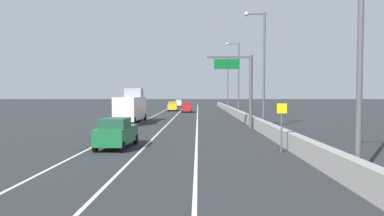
{
  "coord_description": "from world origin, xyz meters",
  "views": [
    {
      "loc": [
        1.61,
        -2.01,
        3.6
      ],
      "look_at": [
        0.66,
        51.26,
        1.35
      ],
      "focal_mm": 31.98,
      "sensor_mm": 36.0,
      "label": 1
    }
  ],
  "objects_px": {
    "speed_advisory_sign": "(282,124)",
    "car_white_0": "(179,103)",
    "lamp_post_right_near": "(355,18)",
    "lamp_post_right_third": "(237,74)",
    "box_truck": "(131,107)",
    "car_red_1": "(187,107)",
    "car_yellow_2": "(173,106)",
    "overhead_sign_gantry": "(244,83)",
    "lamp_post_right_second": "(262,63)",
    "car_green_3": "(117,133)",
    "lamp_post_right_fourth": "(227,80)"
  },
  "relations": [
    {
      "from": "speed_advisory_sign",
      "to": "car_white_0",
      "type": "distance_m",
      "value": 74.65
    },
    {
      "from": "lamp_post_right_near",
      "to": "lamp_post_right_third",
      "type": "distance_m",
      "value": 41.18
    },
    {
      "from": "speed_advisory_sign",
      "to": "box_truck",
      "type": "distance_m",
      "value": 24.63
    },
    {
      "from": "car_red_1",
      "to": "car_yellow_2",
      "type": "relative_size",
      "value": 0.93
    },
    {
      "from": "overhead_sign_gantry",
      "to": "box_truck",
      "type": "height_order",
      "value": "overhead_sign_gantry"
    },
    {
      "from": "lamp_post_right_second",
      "to": "car_green_3",
      "type": "distance_m",
      "value": 18.13
    },
    {
      "from": "lamp_post_right_third",
      "to": "car_white_0",
      "type": "xyz_separation_m",
      "value": [
        -11.66,
        39.27,
        -5.74
      ]
    },
    {
      "from": "lamp_post_right_near",
      "to": "car_red_1",
      "type": "height_order",
      "value": "lamp_post_right_near"
    },
    {
      "from": "car_yellow_2",
      "to": "car_green_3",
      "type": "height_order",
      "value": "car_green_3"
    },
    {
      "from": "lamp_post_right_fourth",
      "to": "speed_advisory_sign",
      "type": "bearing_deg",
      "value": -91.31
    },
    {
      "from": "overhead_sign_gantry",
      "to": "lamp_post_right_second",
      "type": "bearing_deg",
      "value": -2.93
    },
    {
      "from": "lamp_post_right_near",
      "to": "car_yellow_2",
      "type": "xyz_separation_m",
      "value": [
        -11.76,
        56.32,
        -5.71
      ]
    },
    {
      "from": "speed_advisory_sign",
      "to": "lamp_post_right_third",
      "type": "relative_size",
      "value": 0.25
    },
    {
      "from": "overhead_sign_gantry",
      "to": "lamp_post_right_third",
      "type": "xyz_separation_m",
      "value": [
        1.68,
        20.5,
        1.97
      ]
    },
    {
      "from": "car_green_3",
      "to": "box_truck",
      "type": "xyz_separation_m",
      "value": [
        -2.79,
        19.17,
        0.96
      ]
    },
    {
      "from": "overhead_sign_gantry",
      "to": "box_truck",
      "type": "bearing_deg",
      "value": 152.76
    },
    {
      "from": "speed_advisory_sign",
      "to": "lamp_post_right_third",
      "type": "bearing_deg",
      "value": 87.95
    },
    {
      "from": "speed_advisory_sign",
      "to": "lamp_post_right_second",
      "type": "bearing_deg",
      "value": 84.42
    },
    {
      "from": "overhead_sign_gantry",
      "to": "car_yellow_2",
      "type": "xyz_separation_m",
      "value": [
        -9.95,
        35.63,
        -3.74
      ]
    },
    {
      "from": "car_yellow_2",
      "to": "car_green_3",
      "type": "xyz_separation_m",
      "value": [
        -0.09,
        -48.2,
        0.01
      ]
    },
    {
      "from": "overhead_sign_gantry",
      "to": "car_green_3",
      "type": "xyz_separation_m",
      "value": [
        -10.04,
        -12.57,
        -3.73
      ]
    },
    {
      "from": "car_white_0",
      "to": "box_truck",
      "type": "distance_m",
      "value": 53.25
    },
    {
      "from": "car_yellow_2",
      "to": "car_green_3",
      "type": "relative_size",
      "value": 0.95
    },
    {
      "from": "speed_advisory_sign",
      "to": "car_white_0",
      "type": "xyz_separation_m",
      "value": [
        -10.42,
        73.91,
        -0.81
      ]
    },
    {
      "from": "lamp_post_right_second",
      "to": "car_red_1",
      "type": "xyz_separation_m",
      "value": [
        -8.62,
        30.59,
        -5.71
      ]
    },
    {
      "from": "speed_advisory_sign",
      "to": "box_truck",
      "type": "xyz_separation_m",
      "value": [
        -13.28,
        20.75,
        0.2
      ]
    },
    {
      "from": "lamp_post_right_near",
      "to": "car_red_1",
      "type": "distance_m",
      "value": 52.21
    },
    {
      "from": "lamp_post_right_near",
      "to": "car_red_1",
      "type": "relative_size",
      "value": 2.95
    },
    {
      "from": "lamp_post_right_near",
      "to": "car_green_3",
      "type": "relative_size",
      "value": 2.59
    },
    {
      "from": "car_white_0",
      "to": "car_green_3",
      "type": "bearing_deg",
      "value": -90.05
    },
    {
      "from": "lamp_post_right_fourth",
      "to": "overhead_sign_gantry",
      "type": "bearing_deg",
      "value": -92.37
    },
    {
      "from": "car_red_1",
      "to": "box_truck",
      "type": "distance_m",
      "value": 24.66
    },
    {
      "from": "lamp_post_right_third",
      "to": "car_white_0",
      "type": "height_order",
      "value": "lamp_post_right_third"
    },
    {
      "from": "box_truck",
      "to": "car_red_1",
      "type": "bearing_deg",
      "value": 75.83
    },
    {
      "from": "speed_advisory_sign",
      "to": "car_yellow_2",
      "type": "relative_size",
      "value": 0.69
    },
    {
      "from": "car_white_0",
      "to": "box_truck",
      "type": "bearing_deg",
      "value": -93.08
    },
    {
      "from": "lamp_post_right_near",
      "to": "car_white_0",
      "type": "distance_m",
      "value": 81.52
    },
    {
      "from": "car_yellow_2",
      "to": "speed_advisory_sign",
      "type": "bearing_deg",
      "value": -78.21
    },
    {
      "from": "speed_advisory_sign",
      "to": "car_red_1",
      "type": "bearing_deg",
      "value": 99.22
    },
    {
      "from": "car_white_0",
      "to": "car_yellow_2",
      "type": "relative_size",
      "value": 1.06
    },
    {
      "from": "lamp_post_right_fourth",
      "to": "car_white_0",
      "type": "bearing_deg",
      "value": 122.01
    },
    {
      "from": "lamp_post_right_fourth",
      "to": "lamp_post_right_second",
      "type": "bearing_deg",
      "value": -89.84
    },
    {
      "from": "box_truck",
      "to": "lamp_post_right_near",
      "type": "bearing_deg",
      "value": -61.78
    },
    {
      "from": "lamp_post_right_near",
      "to": "car_green_3",
      "type": "height_order",
      "value": "lamp_post_right_near"
    },
    {
      "from": "lamp_post_right_fourth",
      "to": "car_green_3",
      "type": "xyz_separation_m",
      "value": [
        -11.74,
        -53.66,
        -5.69
      ]
    },
    {
      "from": "lamp_post_right_third",
      "to": "car_white_0",
      "type": "relative_size",
      "value": 2.59
    },
    {
      "from": "lamp_post_right_fourth",
      "to": "car_white_0",
      "type": "xyz_separation_m",
      "value": [
        -11.68,
        18.68,
        -5.74
      ]
    },
    {
      "from": "lamp_post_right_second",
      "to": "car_green_3",
      "type": "relative_size",
      "value": 2.59
    },
    {
      "from": "lamp_post_right_fourth",
      "to": "car_red_1",
      "type": "height_order",
      "value": "lamp_post_right_fourth"
    },
    {
      "from": "lamp_post_right_third",
      "to": "car_yellow_2",
      "type": "xyz_separation_m",
      "value": [
        -11.63,
        15.14,
        -5.71
      ]
    }
  ]
}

